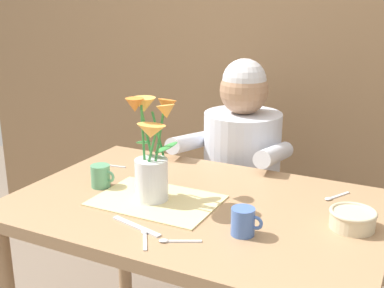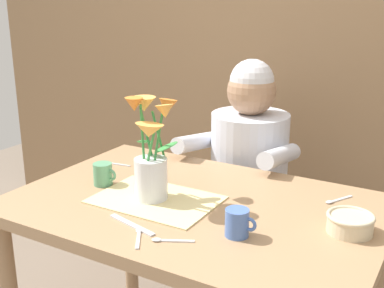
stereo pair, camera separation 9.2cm
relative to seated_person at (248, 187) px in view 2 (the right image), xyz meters
name	(u,v)px [view 2 (the right image)]	position (x,y,z in m)	size (l,w,h in m)	color
wood_panel_backdrop	(305,26)	(0.08, 0.43, 0.69)	(4.00, 0.10, 2.50)	brown
dining_table	(195,229)	(0.08, -0.62, 0.08)	(1.20, 0.80, 0.74)	#9E7A56
seated_person	(248,187)	(0.00, 0.00, 0.00)	(0.45, 0.47, 1.14)	#4C4C56
striped_placemat	(156,200)	(-0.04, -0.67, 0.18)	(0.40, 0.28, 0.01)	beige
flower_vase	(151,153)	(-0.06, -0.67, 0.34)	(0.20, 0.25, 0.34)	silver
ceramic_bowl	(350,223)	(0.57, -0.58, 0.21)	(0.14, 0.14, 0.06)	beige
dinner_knife	(132,225)	(0.00, -0.86, 0.18)	(0.19, 0.02, 0.01)	silver
ceramic_mug	(238,223)	(0.30, -0.76, 0.22)	(0.09, 0.07, 0.08)	#476BB7
coffee_cup	(103,174)	(-0.28, -0.65, 0.22)	(0.09, 0.07, 0.08)	#569970
spoon_0	(335,201)	(0.47, -0.38, 0.18)	(0.07, 0.11, 0.01)	silver
spoon_1	(166,240)	(0.14, -0.89, 0.18)	(0.11, 0.07, 0.01)	silver
spoon_2	(139,235)	(0.06, -0.90, 0.18)	(0.08, 0.11, 0.01)	silver
spoon_3	(113,163)	(-0.40, -0.45, 0.18)	(0.12, 0.03, 0.01)	silver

